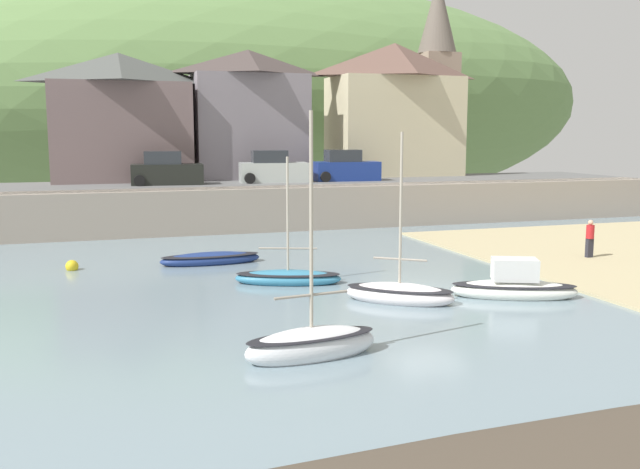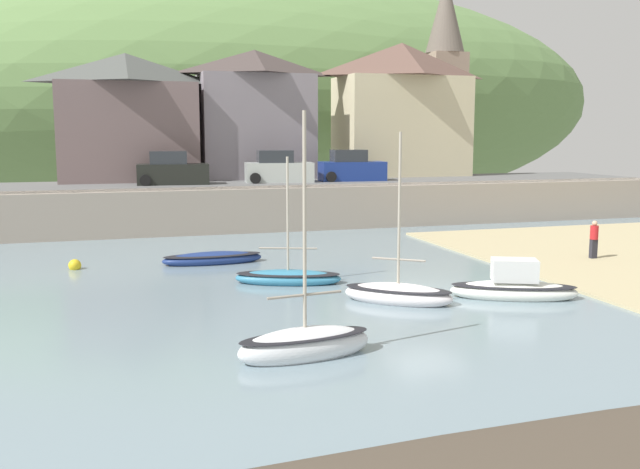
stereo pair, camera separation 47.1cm
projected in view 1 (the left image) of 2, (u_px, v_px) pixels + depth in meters
quay_seawall at (289, 204)px, 40.47m from camera, size 48.00×9.40×2.40m
hillside_backdrop at (236, 101)px, 76.26m from camera, size 80.00×44.00×25.18m
waterfront_building_left at (120, 116)px, 44.31m from camera, size 8.64×6.00×7.92m
waterfront_building_centre at (249, 114)px, 46.77m from camera, size 7.65×4.73×8.38m
waterfront_building_right at (394, 109)px, 49.90m from camera, size 9.08×5.36×9.20m
church_with_spire at (436, 72)px, 54.84m from camera, size 3.00×3.00×14.88m
sailboat_far_left at (311, 344)px, 17.18m from camera, size 3.55×1.57×6.15m
sailboat_tall_mast at (514, 287)px, 23.45m from camera, size 4.33×2.86×1.47m
fishing_boat_green at (288, 277)px, 25.63m from camera, size 4.08×2.54×4.72m
sailboat_nearest_shore at (399, 293)px, 22.82m from camera, size 3.64×3.22×5.62m
sailboat_white_hull at (211, 259)px, 29.48m from camera, size 4.20×1.35×0.63m
parked_car_near_slipway at (166, 171)px, 41.23m from camera, size 4.24×2.06×1.95m
parked_car_by_wall at (273, 169)px, 43.17m from camera, size 4.25×2.11×1.95m
parked_car_end_of_row at (346, 168)px, 44.61m from camera, size 4.20×1.96×1.95m
person_on_slipway at (590, 237)px, 30.30m from camera, size 0.34×0.34×1.62m
mooring_buoy at (72, 266)px, 28.10m from camera, size 0.50×0.50×0.50m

